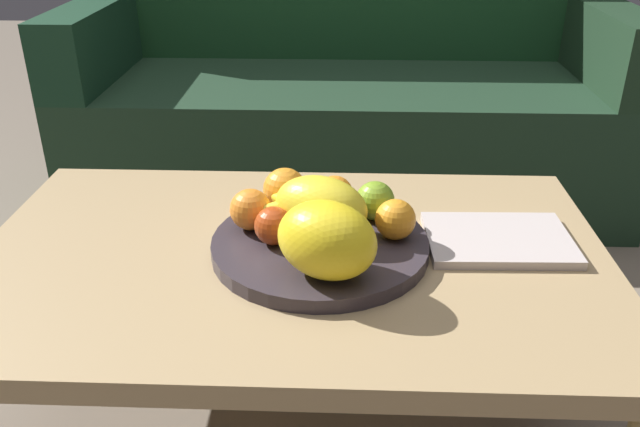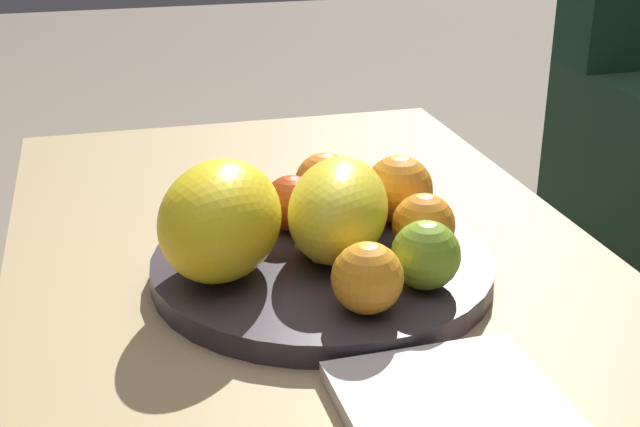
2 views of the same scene
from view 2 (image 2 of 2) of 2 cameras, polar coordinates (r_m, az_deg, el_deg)
name	(u,v)px [view 2 (image 2 of 2)]	position (r m, az deg, el deg)	size (l,w,h in m)	color
coffee_table	(312,288)	(1.01, -0.56, -4.92)	(1.09, 0.68, 0.38)	tan
fruit_bowl	(320,266)	(0.95, 0.00, -3.49)	(0.37, 0.37, 0.03)	#352D34
melon_large_front	(338,210)	(0.92, 1.21, 0.26)	(0.17, 0.11, 0.11)	yellow
melon_smaller_beside	(220,220)	(0.88, -6.56, -0.44)	(0.16, 0.12, 0.12)	yellow
orange_front	(325,182)	(1.04, 0.31, 2.05)	(0.07, 0.07, 0.07)	orange
orange_left	(424,225)	(0.94, 6.82, -0.73)	(0.07, 0.07, 0.07)	orange
orange_right	(399,189)	(1.02, 5.19, 1.59)	(0.08, 0.08, 0.08)	orange
orange_back	(367,278)	(0.82, 3.13, -4.26)	(0.07, 0.07, 0.07)	orange
apple_front	(426,255)	(0.87, 6.96, -2.73)	(0.07, 0.07, 0.07)	olive
apple_left	(291,203)	(0.99, -1.90, 0.67)	(0.07, 0.07, 0.07)	#AF3D14
banana_bunch	(342,220)	(0.96, 1.48, -0.41)	(0.16, 0.14, 0.06)	yellow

